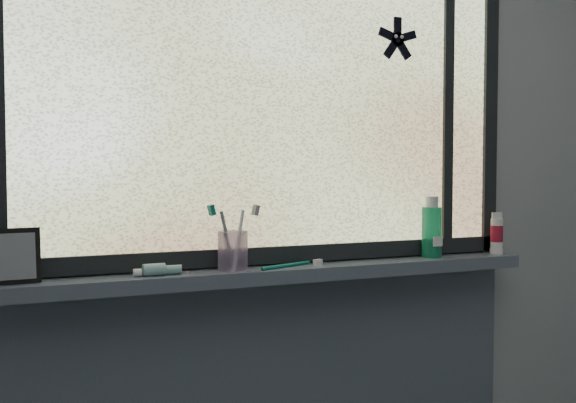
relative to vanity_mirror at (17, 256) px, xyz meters
The scene contains 13 objects.
wall_back 0.75m from the vanity_mirror, ahead, with size 3.00×0.01×2.50m, color #9EA3A8.
windowsill 0.74m from the vanity_mirror, ahead, with size 1.62×0.14×0.04m, color #4B5464.
window_pane 0.85m from the vanity_mirror, ahead, with size 1.50×0.01×1.00m, color silver.
frame_bottom 0.73m from the vanity_mirror, ahead, with size 1.60×0.03×0.05m, color black.
frame_right 1.57m from the vanity_mirror, ahead, with size 0.05×0.03×1.10m, color black.
frame_mullion 1.40m from the vanity_mirror, ahead, with size 0.04×0.03×1.00m, color black.
starfish_sticker 1.29m from the vanity_mirror, ahead, with size 0.15×0.02×0.15m, color black, non-canonical shape.
vanity_mirror is the anchor object (origin of this frame).
toothpaste_tube 0.36m from the vanity_mirror, ahead, with size 0.19×0.04×0.03m, color silver, non-canonical shape.
toothbrush_cup 0.56m from the vanity_mirror, ahead, with size 0.08×0.08×0.11m, color #A48CB9.
toothbrush_lying 0.73m from the vanity_mirror, ahead, with size 0.24×0.02×0.02m, color #0C7064, non-canonical shape.
mouthwash_bottle 1.24m from the vanity_mirror, ahead, with size 0.07×0.07×0.16m, color #1FA270.
cream_tube 1.50m from the vanity_mirror, ahead, with size 0.04×0.04×0.10m, color silver.
Camera 1 is at (-0.73, -0.50, 1.30)m, focal length 40.00 mm.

